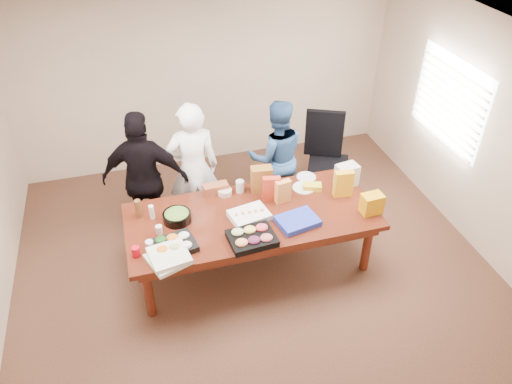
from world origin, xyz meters
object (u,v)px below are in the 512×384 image
object	(u,v)px
person_center	(193,169)
person_right	(276,157)
office_chair	(328,163)
sheet_cake	(249,215)
salad_bowl	(177,217)
conference_table	(252,240)

from	to	relation	value
person_center	person_right	size ratio (longest dim) A/B	1.12
office_chair	sheet_cake	size ratio (longest dim) A/B	2.91
salad_bowl	person_center	bearing A→B (deg)	67.23
person_right	salad_bowl	size ratio (longest dim) A/B	5.05
conference_table	person_right	distance (m)	1.26
office_chair	sheet_cake	distance (m)	1.71
person_right	office_chair	bearing A→B (deg)	-178.27
conference_table	person_right	world-z (taller)	person_right
conference_table	salad_bowl	xyz separation A→B (m)	(-0.82, 0.13, 0.43)
salad_bowl	person_right	bearing A→B (deg)	31.88
office_chair	person_center	size ratio (longest dim) A/B	0.69
person_center	salad_bowl	xyz separation A→B (m)	(-0.32, -0.77, -0.08)
person_center	sheet_cake	size ratio (longest dim) A/B	4.22
conference_table	salad_bowl	bearing A→B (deg)	170.99
person_right	sheet_cake	distance (m)	1.25
sheet_cake	salad_bowl	distance (m)	0.79
person_right	sheet_cake	xyz separation A→B (m)	(-0.66, -1.07, -0.00)
salad_bowl	sheet_cake	bearing A→B (deg)	-12.73
person_right	salad_bowl	bearing A→B (deg)	38.93
office_chair	conference_table	bearing A→B (deg)	-119.60
office_chair	person_center	world-z (taller)	person_center
office_chair	sheet_cake	world-z (taller)	office_chair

